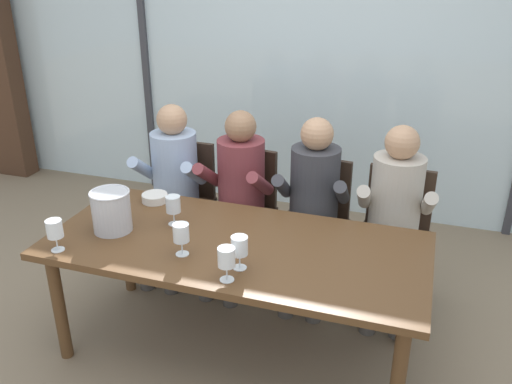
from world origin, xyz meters
name	(u,v)px	position (x,y,z in m)	size (l,w,h in m)	color
ground	(283,264)	(0.00, 1.00, 0.00)	(14.00, 14.00, 0.00)	#847056
window_glass_panel	(322,64)	(0.00, 2.08, 1.30)	(7.24, 0.03, 2.60)	silver
window_mullion_left	(145,54)	(-1.63, 2.06, 1.30)	(0.06, 0.06, 2.60)	#38383D
hillside_vineyard	(374,51)	(0.00, 5.86, 0.80)	(13.24, 2.40, 1.61)	#386633
dining_table	(236,254)	(0.00, 0.00, 0.65)	(2.04, 0.92, 0.72)	brown
chair_near_curtain	(183,193)	(-0.75, 0.89, 0.52)	(0.45, 0.45, 0.89)	#332319
chair_left_of_center	(243,202)	(-0.28, 0.90, 0.52)	(0.50, 0.50, 0.89)	#332319
chair_center	(315,214)	(0.25, 0.86, 0.52)	(0.48, 0.48, 0.89)	#332319
chair_right_of_center	(395,227)	(0.78, 0.85, 0.52)	(0.47, 0.47, 0.89)	#332319
person_pale_blue_shirt	(171,180)	(-0.75, 0.73, 0.70)	(0.48, 0.63, 1.21)	#9EB2D1
person_maroon_top	(237,188)	(-0.26, 0.73, 0.70)	(0.48, 0.63, 1.21)	brown
person_charcoal_jacket	(312,199)	(0.25, 0.73, 0.70)	(0.48, 0.62, 1.21)	#38383D
person_beige_jumper	(395,210)	(0.77, 0.73, 0.70)	(0.48, 0.62, 1.21)	#B7AD9E
ice_bucket_primary	(111,210)	(-0.70, -0.08, 0.84)	(0.22, 0.22, 0.24)	#B7B7BC
tasting_bowl	(155,198)	(-0.66, 0.33, 0.75)	(0.16, 0.16, 0.05)	silver
wine_glass_by_left_taster	(181,234)	(-0.22, -0.20, 0.84)	(0.08, 0.08, 0.17)	silver
wine_glass_near_bucket	(173,206)	(-0.41, 0.09, 0.84)	(0.08, 0.08, 0.17)	silver
wine_glass_center_pour	(55,230)	(-0.86, -0.37, 0.84)	(0.08, 0.08, 0.17)	silver
wine_glass_by_right_taster	(226,259)	(0.09, -0.35, 0.84)	(0.08, 0.08, 0.17)	silver
wine_glass_spare_empty	(239,246)	(0.11, -0.23, 0.84)	(0.08, 0.08, 0.17)	silver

